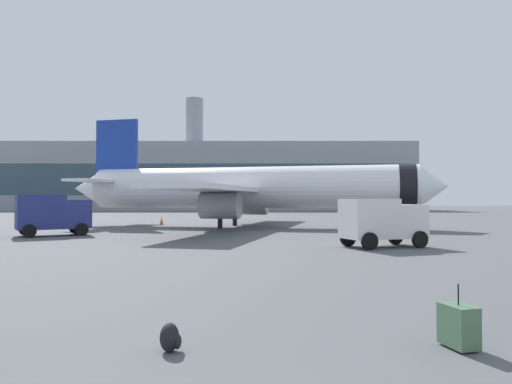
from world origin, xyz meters
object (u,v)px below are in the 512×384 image
(safety_cone_near, at_px, (163,221))
(traveller_backpack, at_px, (172,338))
(safety_cone_mid, at_px, (391,223))
(airplane_at_gate, at_px, (248,188))
(cargo_van, at_px, (384,220))
(service_truck, at_px, (55,213))
(rolling_suitcase, at_px, (461,326))

(safety_cone_near, bearing_deg, traveller_backpack, -78.32)
(safety_cone_mid, bearing_deg, airplane_at_gate, 179.75)
(safety_cone_near, xyz_separation_m, traveller_backpack, (8.18, -39.56, -0.18))
(safety_cone_near, bearing_deg, cargo_van, -53.80)
(airplane_at_gate, bearing_deg, cargo_van, -67.03)
(service_truck, distance_m, rolling_suitcase, 30.78)
(service_truck, distance_m, safety_cone_mid, 28.62)
(safety_cone_near, height_order, rolling_suitcase, rolling_suitcase)
(cargo_van, relative_size, safety_cone_mid, 6.24)
(safety_cone_mid, relative_size, rolling_suitcase, 0.70)
(cargo_van, bearing_deg, airplane_at_gate, 112.97)
(airplane_at_gate, xyz_separation_m, service_truck, (-13.51, -10.13, -2.05))
(airplane_at_gate, xyz_separation_m, traveller_backpack, (-0.51, -35.32, -3.42))
(airplane_at_gate, relative_size, safety_cone_mid, 45.95)
(airplane_at_gate, relative_size, safety_cone_near, 42.94)
(safety_cone_near, relative_size, safety_cone_mid, 1.07)
(safety_cone_mid, bearing_deg, traveller_backpack, -111.32)
(rolling_suitcase, distance_m, traveller_backpack, 4.90)
(airplane_at_gate, relative_size, traveller_backpack, 73.88)
(safety_cone_near, distance_m, traveller_backpack, 40.39)
(safety_cone_near, relative_size, traveller_backpack, 1.72)
(airplane_at_gate, xyz_separation_m, safety_cone_mid, (13.25, -0.06, -3.28))
(safety_cone_mid, bearing_deg, service_truck, -159.36)
(safety_cone_near, distance_m, rolling_suitcase, 41.50)
(safety_cone_near, bearing_deg, safety_cone_mid, -11.08)
(safety_cone_mid, height_order, traveller_backpack, safety_cone_mid)
(airplane_at_gate, distance_m, cargo_van, 19.83)
(cargo_van, bearing_deg, rolling_suitcase, -101.02)
(service_truck, distance_m, cargo_van, 22.66)
(traveller_backpack, bearing_deg, safety_cone_near, 101.68)
(rolling_suitcase, bearing_deg, safety_cone_mid, 75.82)
(cargo_van, height_order, safety_cone_mid, cargo_van)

